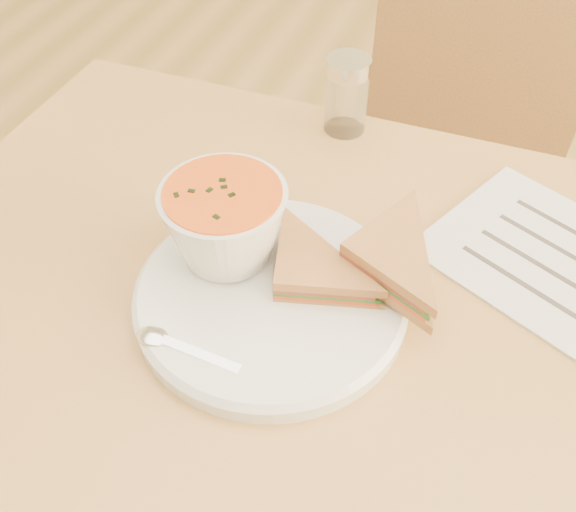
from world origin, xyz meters
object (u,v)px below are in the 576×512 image
at_px(plate, 271,297).
at_px(condiment_shaker, 346,95).
at_px(dining_table, 330,497).
at_px(chair_far, 442,201).
at_px(soup_bowl, 226,226).

height_order(plate, condiment_shaker, condiment_shaker).
xyz_separation_m(dining_table, chair_far, (0.03, 0.58, 0.07)).
relative_size(dining_table, soup_bowl, 8.17).
bearing_deg(condiment_shaker, plate, -86.31).
xyz_separation_m(chair_far, plate, (-0.11, -0.57, 0.31)).
bearing_deg(condiment_shaker, soup_bowl, -97.97).
xyz_separation_m(plate, soup_bowl, (-0.06, 0.03, 0.05)).
xyz_separation_m(plate, condiment_shaker, (-0.02, 0.30, 0.04)).
bearing_deg(soup_bowl, plate, -26.16).
height_order(soup_bowl, condiment_shaker, soup_bowl).
bearing_deg(soup_bowl, dining_table, -15.22).
height_order(chair_far, condiment_shaker, chair_far).
xyz_separation_m(dining_table, plate, (-0.08, 0.01, 0.38)).
distance_m(chair_far, condiment_shaker, 0.46).
distance_m(chair_far, plate, 0.66).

